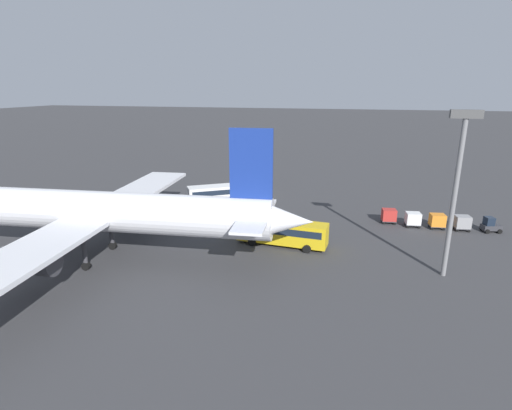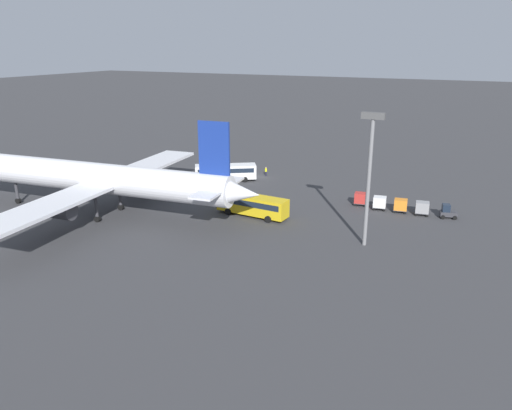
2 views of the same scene
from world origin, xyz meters
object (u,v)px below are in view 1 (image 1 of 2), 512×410
Objects in this scene: shuttle_bus_far at (282,231)px; worker_person at (262,190)px; cargo_cart_grey at (462,222)px; airplane at (82,211)px; cargo_cart_red at (389,215)px; cargo_cart_orange at (437,220)px; shuttle_bus_near at (222,192)px; baggage_tug at (490,225)px; cargo_cart_white at (413,219)px.

worker_person is at bearing -65.82° from shuttle_bus_far.
worker_person is 0.79× the size of cargo_cart_grey.
cargo_cart_red is at bearing -153.22° from airplane.
cargo_cart_orange is at bearing 158.01° from worker_person.
shuttle_bus_far reaches higher than cargo_cart_grey.
shuttle_bus_far reaches higher than shuttle_bus_near.
shuttle_bus_near is (-7.42, -25.27, -3.81)m from airplane.
shuttle_bus_near is at bearing -8.21° from cargo_cart_red.
shuttle_bus_near reaches higher than worker_person.
cargo_cart_grey is (3.56, 0.34, 0.25)m from baggage_tug.
worker_person is (-5.29, -6.57, -0.96)m from shuttle_bus_near.
cargo_cart_white is (-29.78, 4.65, -0.64)m from shuttle_bus_near.
cargo_cart_white is at bearing 0.98° from cargo_cart_orange.
worker_person is at bearing -117.16° from airplane.
baggage_tug is at bearing -174.48° from cargo_cart_grey.
cargo_cart_grey is 9.52m from cargo_cart_red.
cargo_cart_white is (9.89, 0.45, 0.25)m from baggage_tug.
shuttle_bus_near reaches higher than baggage_tug.
cargo_cart_orange and cargo_cart_red have the same top height.
airplane is at bearing 28.99° from cargo_cart_white.
cargo_cart_white is at bearing -13.30° from baggage_tug.
shuttle_bus_far is 17.95m from cargo_cart_red.
shuttle_bus_far is at bearing 42.36° from cargo_cart_red.
shuttle_bus_near is 4.99× the size of cargo_cart_grey.
baggage_tug is 13.06m from cargo_cart_red.
baggage_tug is (-39.67, 4.20, -0.89)m from shuttle_bus_near.
cargo_cart_orange is at bearing 139.65° from shuttle_bus_near.
shuttle_bus_near is 4.99× the size of cargo_cart_white.
shuttle_bus_near is 26.90m from cargo_cart_red.
cargo_cart_grey is at bearing 160.17° from worker_person.
cargo_cart_red is at bearing -14.38° from cargo_cart_white.
shuttle_bus_far is 28.82m from baggage_tug.
cargo_cart_red is (-13.26, -12.09, -0.69)m from shuttle_bus_far.
shuttle_bus_far is 6.46× the size of worker_person.
cargo_cart_grey is at bearing -179.02° from cargo_cart_white.
baggage_tug is at bearing -177.38° from cargo_cart_white.
airplane is 34.61m from worker_person.
airplane reaches higher than cargo_cart_orange.
baggage_tug is at bearing 178.42° from cargo_cart_red.
worker_person is at bearing -19.83° from cargo_cart_grey.
cargo_cart_red is at bearing 153.98° from worker_person.
baggage_tug is at bearing -151.54° from shuttle_bus_far.
baggage_tug is (-26.31, -11.73, -0.94)m from shuttle_bus_far.
shuttle_bus_far reaches higher than baggage_tug.
cargo_cart_orange is (3.16, 0.05, 0.00)m from cargo_cart_grey.
airplane is at bearing 25.46° from cargo_cart_grey.
shuttle_bus_near is 33.27m from cargo_cart_orange.
cargo_cart_orange is 1.00× the size of cargo_cart_red.
airplane reaches higher than baggage_tug.
airplane reaches higher than cargo_cart_white.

